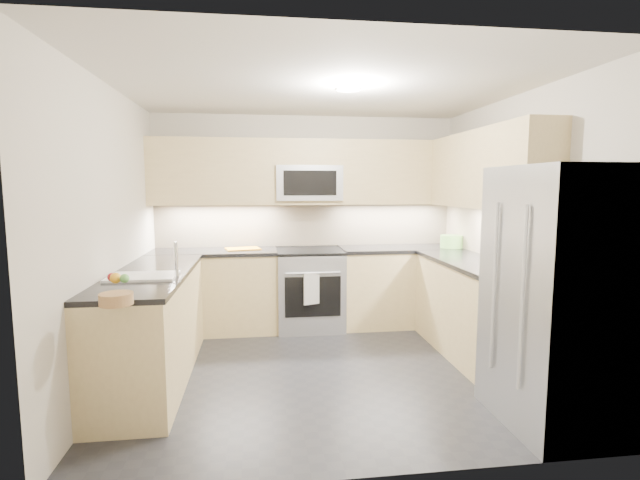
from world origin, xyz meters
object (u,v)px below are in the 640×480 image
at_px(gas_range, 310,290).
at_px(refrigerator, 558,298).
at_px(fruit_basket, 116,299).
at_px(cutting_board, 243,249).
at_px(microwave, 308,183).
at_px(utensil_bowl, 451,242).

relative_size(gas_range, refrigerator, 0.51).
relative_size(gas_range, fruit_basket, 4.55).
height_order(refrigerator, cutting_board, refrigerator).
relative_size(cutting_board, fruit_basket, 1.90).
bearing_deg(microwave, refrigerator, -60.38).
height_order(gas_range, microwave, microwave).
relative_size(gas_range, utensil_bowl, 3.53).
xyz_separation_m(cutting_board, fruit_basket, (-0.68, -2.46, 0.03)).
bearing_deg(refrigerator, utensil_bowl, 84.43).
xyz_separation_m(refrigerator, cutting_board, (-2.22, 2.50, 0.05)).
relative_size(gas_range, microwave, 1.20).
distance_m(microwave, cutting_board, 1.08).
height_order(gas_range, utensil_bowl, utensil_bowl).
distance_m(microwave, fruit_basket, 2.99).
distance_m(gas_range, utensil_bowl, 1.77).
bearing_deg(microwave, utensil_bowl, -8.19).
relative_size(utensil_bowl, fruit_basket, 1.29).
relative_size(gas_range, cutting_board, 2.39).
bearing_deg(refrigerator, cutting_board, 131.57).
bearing_deg(fruit_basket, gas_range, 58.70).
height_order(refrigerator, utensil_bowl, refrigerator).
distance_m(gas_range, refrigerator, 2.86).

